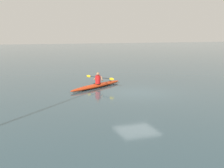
% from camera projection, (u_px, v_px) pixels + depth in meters
% --- Properties ---
extents(ground_plane, '(160.00, 160.00, 0.00)m').
position_uv_depth(ground_plane, '(137.00, 93.00, 17.94)').
color(ground_plane, '#334C56').
extents(kayak, '(4.51, 3.19, 0.26)m').
position_uv_depth(kayak, '(97.00, 86.00, 19.64)').
color(kayak, red).
rests_on(kayak, ground).
extents(kayaker, '(1.36, 2.08, 0.76)m').
position_uv_depth(kayaker, '(98.00, 79.00, 19.68)').
color(kayaker, red).
rests_on(kayaker, kayak).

